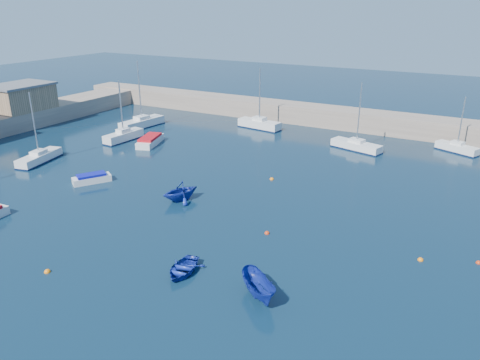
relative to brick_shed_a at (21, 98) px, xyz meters
The scene contains 19 objects.
ground 48.55m from the brick_shed_a, 29.74° to the right, with size 220.00×220.00×0.00m, color #0C2336.
back_wall 47.50m from the brick_shed_a, 27.65° to the left, with size 96.00×4.50×2.60m, color gray.
brick_shed_a is the anchor object (origin of this frame).
sailboat_2 19.15m from the brick_shed_a, 33.12° to the right, with size 2.96×6.25×7.91m.
sailboat_3 18.45m from the brick_shed_a, ahead, with size 2.01×5.90×7.82m.
sailboat_4 17.68m from the brick_shed_a, 26.47° to the left, with size 2.81×7.36×9.45m.
sailboat_5 34.52m from the brick_shed_a, 26.41° to the left, with size 6.59×2.65×8.57m.
sailboat_6 47.48m from the brick_shed_a, 14.40° to the left, with size 6.56×3.38×8.25m.
sailboat_7 59.27m from the brick_shed_a, 16.41° to the left, with size 5.15×3.38×6.74m.
motorboat_1 28.68m from the brick_shed_a, 25.20° to the right, with size 3.06×3.82×0.91m.
motorboat_2 22.54m from the brick_shed_a, ahead, with size 3.41×5.63×1.09m.
dinghy_center 48.75m from the brick_shed_a, 26.23° to the right, with size 2.34×3.28×0.68m, color navy.
dinghy_left 38.15m from the brick_shed_a, 17.62° to the right, with size 3.03×3.51×1.85m, color navy.
dinghy_right 53.90m from the brick_shed_a, 23.56° to the right, with size 1.41×3.76×1.45m, color navy.
buoy_0 44.14m from the brick_shed_a, 35.97° to the right, with size 0.44×0.44×0.44m, color orange.
buoy_1 48.17m from the brick_shed_a, 16.44° to the right, with size 0.42×0.42×0.42m, color red.
buoy_2 58.65m from the brick_shed_a, 11.84° to the right, with size 0.41×0.41×0.41m, color orange.
buoy_3 41.50m from the brick_shed_a, ahead, with size 0.44×0.44×0.44m, color orange.
buoy_4 61.89m from the brick_shed_a, ahead, with size 0.38×0.38×0.38m, color red.
Camera 1 is at (18.08, -19.27, 16.98)m, focal length 35.00 mm.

